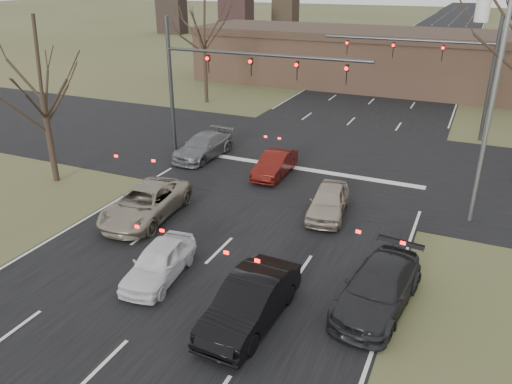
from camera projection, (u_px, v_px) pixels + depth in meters
ground at (179, 290)px, 17.47m from camera, size 360.00×360.00×0.00m
road_main at (418, 56)px, 67.57m from camera, size 14.00×300.00×0.02m
road_cross at (313, 158)px, 29.99m from camera, size 200.00×14.00×0.02m
building at (411, 60)px, 47.38m from camera, size 42.40×10.40×5.30m
mast_arm_near at (218, 72)px, 28.26m from camera, size 12.12×0.24×8.00m
mast_arm_far at (447, 61)px, 32.34m from camera, size 11.12×0.24×8.00m
streetlight_right_near at (488, 97)px, 20.26m from camera, size 2.34×0.25×10.00m
streetlight_right_far at (501, 47)px, 34.27m from camera, size 2.34×0.25×10.00m
tree_left_near at (35, 55)px, 24.18m from camera, size 5.10×5.10×8.50m
tree_left_far at (203, 12)px, 40.30m from camera, size 5.70×5.70×9.50m
car_silver_suv at (146, 203)px, 22.41m from camera, size 2.87×5.43×1.45m
car_white_sedan at (159, 262)px, 17.96m from camera, size 2.01×4.01×1.31m
car_black_hatch at (250, 302)px, 15.61m from camera, size 1.79×4.69×1.53m
car_charcoal_sedan at (378, 288)px, 16.37m from camera, size 2.55×5.09×1.42m
car_grey_ahead at (203, 146)px, 29.94m from camera, size 2.20×4.88×1.39m
car_red_ahead at (275, 164)px, 27.23m from camera, size 1.48×3.99×1.30m
car_silver_ahead at (328, 201)px, 22.71m from camera, size 2.11×4.18×1.36m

